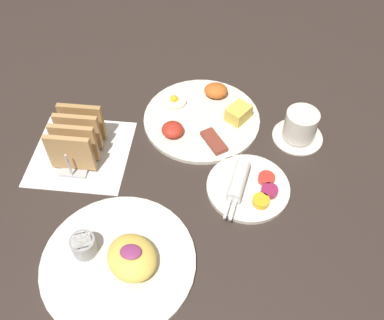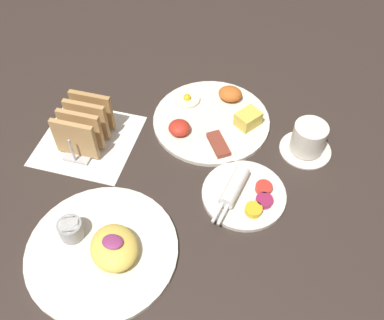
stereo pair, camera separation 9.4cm
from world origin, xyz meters
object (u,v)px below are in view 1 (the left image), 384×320
object	(u,v)px
coffee_cup	(300,127)
plate_breakfast	(203,116)
toast_rack	(77,138)
plate_foreground	(119,259)
plate_condiments	(248,188)

from	to	relation	value
coffee_cup	plate_breakfast	bearing A→B (deg)	171.10
toast_rack	plate_foreground	bearing A→B (deg)	-60.52
plate_breakfast	toast_rack	xyz separation A→B (m)	(-0.27, -0.14, 0.04)
plate_breakfast	plate_foreground	xyz separation A→B (m)	(-0.12, -0.40, 0.00)
toast_rack	plate_breakfast	bearing A→B (deg)	27.39
plate_condiments	plate_foreground	size ratio (longest dim) A/B	0.63
coffee_cup	plate_condiments	bearing A→B (deg)	-124.13
plate_breakfast	toast_rack	world-z (taller)	toast_rack
plate_breakfast	coffee_cup	world-z (taller)	coffee_cup
plate_foreground	coffee_cup	bearing A→B (deg)	45.97
plate_breakfast	plate_foreground	size ratio (longest dim) A/B	0.97
plate_foreground	toast_rack	xyz separation A→B (m)	(-0.15, 0.26, 0.04)
plate_foreground	plate_breakfast	bearing A→B (deg)	72.92
plate_condiments	toast_rack	xyz separation A→B (m)	(-0.39, 0.07, 0.04)
plate_breakfast	coffee_cup	size ratio (longest dim) A/B	2.39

